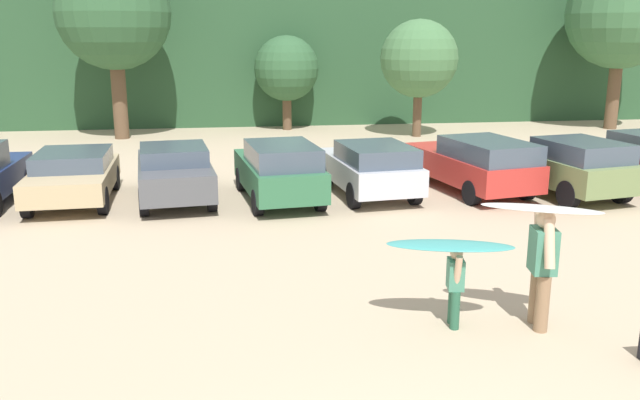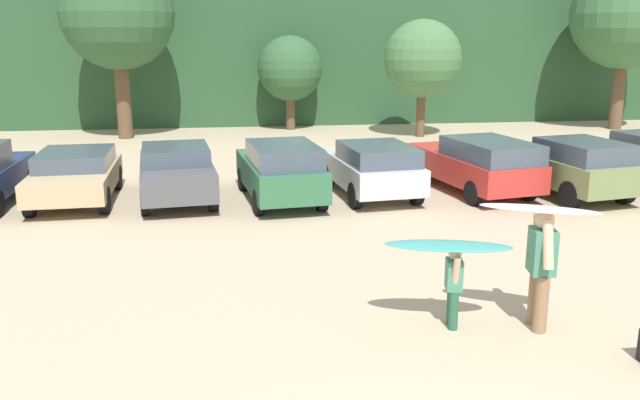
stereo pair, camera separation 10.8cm
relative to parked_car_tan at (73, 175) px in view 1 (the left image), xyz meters
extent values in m
cube|color=#284C2D|center=(5.78, 19.65, 2.45)|extent=(108.00, 12.00, 6.35)
cylinder|color=brown|center=(-0.33, 10.89, 0.83)|extent=(0.59, 0.59, 3.12)
sphere|color=#2D5633|center=(-0.33, 10.89, 4.33)|extent=(4.54, 4.54, 4.54)
cylinder|color=brown|center=(6.70, 12.53, 0.03)|extent=(0.40, 0.40, 1.51)
sphere|color=#2D5633|center=(6.70, 12.53, 2.00)|extent=(2.88, 2.88, 2.88)
cylinder|color=brown|center=(11.93, 9.72, 0.21)|extent=(0.36, 0.36, 1.87)
sphere|color=#427042|center=(11.93, 9.72, 2.50)|extent=(3.20, 3.20, 3.20)
cylinder|color=brown|center=(21.36, 10.76, 0.79)|extent=(0.56, 0.56, 3.04)
sphere|color=#38663D|center=(21.36, 10.76, 4.34)|extent=(4.78, 4.78, 4.78)
cylinder|color=black|center=(-1.61, 1.43, -0.40)|extent=(0.23, 0.65, 0.65)
cube|color=tan|center=(0.00, -0.05, -0.11)|extent=(2.11, 4.13, 0.56)
cube|color=#3F4C5B|center=(-0.01, 0.14, 0.38)|extent=(1.87, 2.34, 0.41)
cylinder|color=black|center=(-0.93, 1.25, -0.39)|extent=(0.25, 0.69, 0.68)
cylinder|color=black|center=(0.80, 1.33, -0.39)|extent=(0.25, 0.69, 0.68)
cylinder|color=black|center=(-0.80, -1.42, -0.39)|extent=(0.25, 0.69, 0.68)
cylinder|color=black|center=(0.93, -1.34, -0.39)|extent=(0.25, 0.69, 0.68)
cube|color=#4C4F54|center=(2.57, -0.15, -0.04)|extent=(2.28, 4.41, 0.69)
cube|color=#3F4C5B|center=(2.58, -0.24, 0.51)|extent=(1.88, 2.18, 0.42)
cylinder|color=black|center=(1.60, 1.15, -0.39)|extent=(0.30, 0.70, 0.68)
cylinder|color=black|center=(3.22, 1.33, -0.39)|extent=(0.30, 0.70, 0.68)
cylinder|color=black|center=(1.93, -1.63, -0.39)|extent=(0.30, 0.70, 0.68)
cylinder|color=black|center=(3.54, -1.44, -0.39)|extent=(0.30, 0.70, 0.68)
cube|color=#2D6642|center=(5.25, -0.53, -0.04)|extent=(2.20, 4.30, 0.73)
cube|color=#3F4C5B|center=(5.32, -1.13, 0.59)|extent=(1.86, 2.57, 0.53)
cylinder|color=black|center=(4.31, 0.73, -0.41)|extent=(0.29, 0.66, 0.64)
cylinder|color=black|center=(5.86, 0.91, -0.41)|extent=(0.29, 0.66, 0.64)
cylinder|color=black|center=(4.64, -1.97, -0.41)|extent=(0.29, 0.66, 0.64)
cylinder|color=black|center=(6.18, -1.79, -0.41)|extent=(0.29, 0.66, 0.64)
cube|color=silver|center=(7.71, -0.28, -0.06)|extent=(2.24, 4.11, 0.67)
cube|color=#3F4C5B|center=(7.78, -0.88, 0.51)|extent=(1.91, 2.44, 0.46)
cylinder|color=black|center=(6.76, 0.92, -0.39)|extent=(0.29, 0.69, 0.67)
cylinder|color=black|center=(8.38, 1.10, -0.39)|extent=(0.29, 0.69, 0.67)
cylinder|color=black|center=(7.05, -1.66, -0.39)|extent=(0.29, 0.69, 0.67)
cylinder|color=black|center=(8.67, -1.47, -0.39)|extent=(0.29, 0.69, 0.67)
cube|color=#B72D28|center=(10.61, -0.11, -0.05)|extent=(2.65, 4.81, 0.71)
cube|color=#3F4C5B|center=(10.79, -1.00, 0.56)|extent=(2.14, 2.89, 0.51)
cylinder|color=black|center=(9.52, 1.21, -0.41)|extent=(0.34, 0.67, 0.64)
cylinder|color=black|center=(11.13, 1.52, -0.41)|extent=(0.34, 0.67, 0.64)
cylinder|color=black|center=(10.10, -1.74, -0.41)|extent=(0.34, 0.67, 0.64)
cylinder|color=black|center=(11.70, -1.43, -0.41)|extent=(0.34, 0.67, 0.64)
cube|color=#6B7F4C|center=(12.92, -0.84, -0.01)|extent=(2.57, 4.53, 0.73)
cube|color=#3F4C5B|center=(13.07, -1.62, 0.60)|extent=(2.05, 2.46, 0.49)
cylinder|color=black|center=(11.86, 0.39, -0.37)|extent=(0.35, 0.74, 0.71)
cylinder|color=black|center=(13.47, 0.69, -0.37)|extent=(0.35, 0.74, 0.71)
cylinder|color=black|center=(12.38, -2.38, -0.37)|extent=(0.35, 0.74, 0.71)
cylinder|color=black|center=(13.99, -2.08, -0.37)|extent=(0.35, 0.74, 0.71)
cylinder|color=black|center=(14.70, 1.01, -0.41)|extent=(0.32, 0.66, 0.63)
cylinder|color=black|center=(16.34, 1.28, -0.41)|extent=(0.32, 0.66, 0.63)
cylinder|color=#8C6B4C|center=(8.45, -9.03, -0.29)|extent=(0.20, 0.20, 0.87)
cylinder|color=#8C6B4C|center=(8.50, -8.72, -0.29)|extent=(0.20, 0.20, 0.87)
cube|color=#3F7F66|center=(8.48, -8.87, 0.47)|extent=(0.40, 0.49, 0.67)
sphere|color=#D8AD8C|center=(8.48, -8.87, 0.95)|extent=(0.28, 0.28, 0.28)
cylinder|color=#D8AD8C|center=(8.44, -9.11, 0.65)|extent=(0.20, 0.37, 0.71)
cylinder|color=#D8AD8C|center=(8.52, -8.63, 0.65)|extent=(0.20, 0.34, 0.72)
cylinder|color=#26593F|center=(7.21, -8.78, -0.43)|extent=(0.14, 0.14, 0.60)
cylinder|color=#26593F|center=(7.25, -8.57, -0.43)|extent=(0.14, 0.14, 0.60)
cube|color=#3F7F66|center=(7.23, -8.67, 0.10)|extent=(0.28, 0.34, 0.46)
sphere|color=#D8AD8C|center=(7.23, -8.67, 0.42)|extent=(0.19, 0.19, 0.19)
cylinder|color=#D8AD8C|center=(7.20, -8.84, 0.22)|extent=(0.14, 0.26, 0.49)
cylinder|color=#D8AD8C|center=(7.26, -8.51, 0.22)|extent=(0.15, 0.30, 0.48)
ellipsoid|color=white|center=(8.37, -8.92, 1.12)|extent=(1.74, 1.17, 0.09)
ellipsoid|color=teal|center=(7.10, -8.74, 0.57)|extent=(1.92, 0.95, 0.09)
camera|label=1|loc=(3.94, -17.65, 3.58)|focal=37.67mm
camera|label=2|loc=(4.04, -17.66, 3.58)|focal=37.67mm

